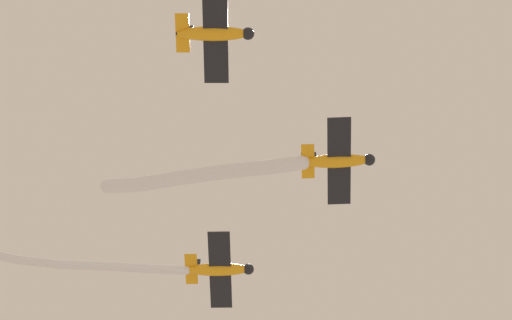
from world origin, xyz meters
TOP-DOWN VIEW (x-y plane):
  - airplane_lead at (-1.74, 0.94)m, footprint 5.05×6.55m
  - smoke_trail_lead at (6.63, 3.45)m, footprint 13.51×4.17m
  - airplane_left_wing at (8.90, -3.98)m, footprint 5.04×6.52m
  - smoke_trail_left_wing at (20.10, 1.81)m, footprint 18.25×11.32m
  - airplane_right_wing at (2.03, 12.03)m, footprint 5.03×6.51m

SIDE VIEW (x-z plane):
  - smoke_trail_lead at x=6.63m, z-range 55.21..56.70m
  - airplane_lead at x=-1.74m, z-range 55.30..56.93m
  - airplane_left_wing at x=8.90m, z-range 55.30..56.93m
  - smoke_trail_left_wing at x=20.10m, z-range 55.62..56.72m
  - airplane_right_wing at x=2.03m, z-range 55.60..57.23m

